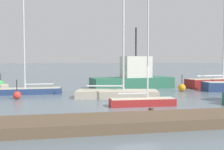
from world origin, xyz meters
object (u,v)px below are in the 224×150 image
Objects in this scene: fishing_boat_2 at (133,77)px; channel_buoy_1 at (17,95)px; sailboat_1 at (219,81)px; channel_buoy_2 at (1,84)px; channel_buoy_0 at (182,88)px; sailboat_3 at (143,100)px; sailboat_0 at (117,92)px; sailboat_4 at (30,88)px.

channel_buoy_1 is at bearing -158.99° from fishing_boat_2.
channel_buoy_2 is at bearing 160.45° from sailboat_1.
channel_buoy_1 is at bearing -171.17° from channel_buoy_0.
sailboat_3 is 5.09× the size of channel_buoy_0.
channel_buoy_0 is at bearing 50.87° from sailboat_3.
channel_buoy_1 is at bearing -173.87° from sailboat_1.
channel_buoy_0 is at bearing -23.09° from channel_buoy_2.
sailboat_0 is 1.13× the size of sailboat_3.
fishing_boat_2 is (-9.29, 0.98, 0.45)m from sailboat_1.
channel_buoy_2 is (-3.35, 9.80, 0.06)m from channel_buoy_1.
sailboat_1 is 8.52× the size of channel_buoy_2.
sailboat_4 is at bearing 78.47° from channel_buoy_1.
sailboat_1 is 19.50m from sailboat_4.
channel_buoy_0 reaches higher than channel_buoy_2.
sailboat_3 is 9.11m from channel_buoy_0.
channel_buoy_0 is (13.80, -0.66, -0.12)m from sailboat_4.
fishing_boat_2 is (10.10, 3.09, 0.63)m from sailboat_4.
sailboat_1 is at bearing -175.79° from sailboat_4.
channel_buoy_1 is 10.36m from channel_buoy_2.
sailboat_4 is at bearing 178.28° from sailboat_1.
channel_buoy_2 is (-3.94, 6.91, -0.12)m from sailboat_4.
sailboat_3 reaches higher than channel_buoy_2.
sailboat_0 is 13.77m from sailboat_1.
sailboat_3 reaches higher than channel_buoy_0.
sailboat_4 is (-19.39, -2.11, -0.18)m from sailboat_1.
sailboat_1 is (12.46, 5.85, 0.24)m from sailboat_0.
sailboat_3 reaches higher than channel_buoy_1.
sailboat_0 is 7.54m from channel_buoy_0.
sailboat_4 reaches higher than channel_buoy_2.
sailboat_1 is at bearing -14.23° from fishing_boat_2.
channel_buoy_0 is at bearing -161.57° from sailboat_1.
sailboat_4 is at bearing 163.09° from sailboat_0.
sailboat_4 is 13.82m from channel_buoy_0.
channel_buoy_2 is (-14.04, 3.82, -0.75)m from fishing_boat_2.
fishing_boat_2 is 12.27m from channel_buoy_1.
sailboat_3 is 18.60m from channel_buoy_2.
sailboat_4 is 10.58m from fishing_boat_2.
sailboat_1 is at bearing 41.76° from sailboat_3.
channel_buoy_0 is 1.04× the size of channel_buoy_2.
sailboat_3 is at bearing -28.82° from channel_buoy_1.
sailboat_4 reaches higher than channel_buoy_1.
sailboat_4 is 6.66× the size of channel_buoy_0.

